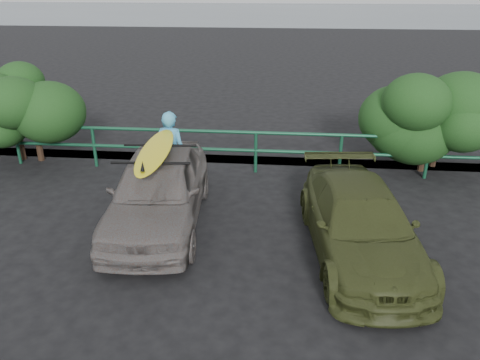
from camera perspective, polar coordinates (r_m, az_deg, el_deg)
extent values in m
plane|color=black|center=(7.23, -8.97, -14.02)|extent=(80.00, 80.00, 0.00)
plane|color=slate|center=(65.69, 4.27, 19.67)|extent=(200.00, 200.00, 0.00)
imported|color=#625B58|center=(8.92, -9.92, -1.17)|extent=(1.94, 4.20, 1.39)
imported|color=#363D1B|center=(8.10, 14.45, -5.14)|extent=(2.06, 4.19, 1.17)
imported|color=#45A4D0|center=(10.20, -8.40, 3.40)|extent=(0.73, 0.55, 1.81)
ellipsoid|color=yellow|center=(8.62, -10.28, 3.55)|extent=(0.71, 2.59, 0.08)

